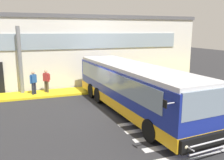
{
  "coord_description": "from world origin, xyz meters",
  "views": [
    {
      "loc": [
        -4.19,
        -12.67,
        4.6
      ],
      "look_at": [
        0.79,
        1.35,
        1.5
      ],
      "focal_mm": 37.95,
      "sensor_mm": 36.0,
      "label": 1
    }
  ],
  "objects_px": {
    "bus_main_foreground": "(133,89)",
    "passenger_near_column": "(33,81)",
    "entry_support_column": "(20,60)",
    "safety_bollard_yellow": "(136,85)",
    "passenger_by_doorway": "(46,79)"
  },
  "relations": [
    {
      "from": "bus_main_foreground",
      "to": "passenger_by_doorway",
      "type": "bearing_deg",
      "value": 128.0
    },
    {
      "from": "bus_main_foreground",
      "to": "safety_bollard_yellow",
      "type": "height_order",
      "value": "bus_main_foreground"
    },
    {
      "from": "bus_main_foreground",
      "to": "passenger_by_doorway",
      "type": "distance_m",
      "value": 7.09
    },
    {
      "from": "passenger_by_doorway",
      "to": "safety_bollard_yellow",
      "type": "bearing_deg",
      "value": -11.31
    },
    {
      "from": "bus_main_foreground",
      "to": "passenger_near_column",
      "type": "distance_m",
      "value": 7.49
    },
    {
      "from": "entry_support_column",
      "to": "passenger_by_doorway",
      "type": "distance_m",
      "value": 2.29
    },
    {
      "from": "bus_main_foreground",
      "to": "passenger_by_doorway",
      "type": "relative_size",
      "value": 7.02
    },
    {
      "from": "entry_support_column",
      "to": "safety_bollard_yellow",
      "type": "distance_m",
      "value": 8.75
    },
    {
      "from": "passenger_by_doorway",
      "to": "entry_support_column",
      "type": "bearing_deg",
      "value": 164.29
    },
    {
      "from": "passenger_near_column",
      "to": "passenger_by_doorway",
      "type": "distance_m",
      "value": 0.96
    },
    {
      "from": "bus_main_foreground",
      "to": "safety_bollard_yellow",
      "type": "bearing_deg",
      "value": 62.53
    },
    {
      "from": "entry_support_column",
      "to": "passenger_near_column",
      "type": "height_order",
      "value": "entry_support_column"
    },
    {
      "from": "passenger_by_doorway",
      "to": "bus_main_foreground",
      "type": "bearing_deg",
      "value": -52.0
    },
    {
      "from": "passenger_near_column",
      "to": "passenger_by_doorway",
      "type": "xyz_separation_m",
      "value": [
        0.92,
        0.29,
        0.03
      ]
    },
    {
      "from": "bus_main_foreground",
      "to": "passenger_near_column",
      "type": "height_order",
      "value": "bus_main_foreground"
    }
  ]
}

